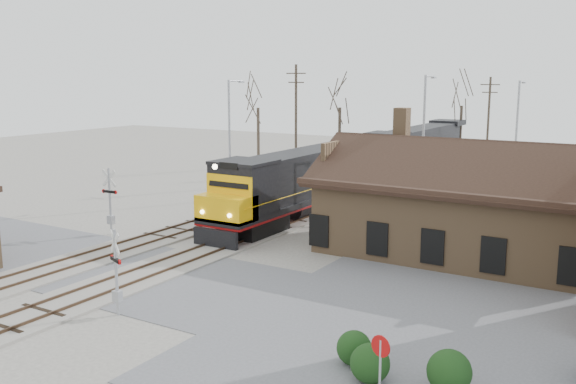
% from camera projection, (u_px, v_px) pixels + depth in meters
% --- Properties ---
extents(ground, '(140.00, 140.00, 0.00)m').
position_uv_depth(ground, '(145.00, 275.00, 31.89)').
color(ground, '#A9A499').
rests_on(ground, ground).
extents(road, '(60.00, 9.00, 0.03)m').
position_uv_depth(road, '(145.00, 275.00, 31.88)').
color(road, '#59595E').
rests_on(road, ground).
extents(parking_lot, '(22.00, 26.00, 0.03)m').
position_uv_depth(parking_lot, '(542.00, 320.00, 26.02)').
color(parking_lot, '#59595E').
rests_on(parking_lot, ground).
extents(track_main, '(3.40, 90.00, 0.24)m').
position_uv_depth(track_main, '(298.00, 217.00, 44.47)').
color(track_main, '#A9A499').
rests_on(track_main, ground).
extents(track_siding, '(3.40, 90.00, 0.24)m').
position_uv_depth(track_siding, '(245.00, 210.00, 46.77)').
color(track_siding, '#A9A499').
rests_on(track_siding, ground).
extents(depot, '(15.20, 9.31, 7.90)m').
position_uv_depth(depot, '(457.00, 211.00, 35.39)').
color(depot, olive).
rests_on(depot, ground).
extents(locomotive_lead, '(3.25, 21.76, 4.83)m').
position_uv_depth(locomotive_lead, '(305.00, 180.00, 44.79)').
color(locomotive_lead, black).
rests_on(locomotive_lead, ground).
extents(locomotive_trailing, '(3.25, 21.76, 4.58)m').
position_uv_depth(locomotive_trailing, '(416.00, 149.00, 63.29)').
color(locomotive_trailing, black).
rests_on(locomotive_trailing, ground).
extents(crossbuck_near, '(0.99, 0.47, 3.66)m').
position_uv_depth(crossbuck_near, '(116.00, 275.00, 26.28)').
color(crossbuck_near, '#A5A8AD').
rests_on(crossbuck_near, ground).
extents(crossbuck_far, '(1.19, 0.31, 4.18)m').
position_uv_depth(crossbuck_far, '(110.00, 204.00, 39.64)').
color(crossbuck_far, '#A5A8AD').
rests_on(crossbuck_far, ground).
extents(do_not_enter_sign, '(0.67, 0.21, 2.28)m').
position_uv_depth(do_not_enter_sign, '(380.00, 358.00, 18.95)').
color(do_not_enter_sign, '#A5A8AD').
rests_on(do_not_enter_sign, ground).
extents(hedge_a, '(1.21, 1.21, 1.21)m').
position_uv_depth(hedge_a, '(354.00, 348.00, 21.93)').
color(hedge_a, black).
rests_on(hedge_a, ground).
extents(hedge_b, '(1.30, 1.30, 1.30)m').
position_uv_depth(hedge_b, '(370.00, 363.00, 20.66)').
color(hedge_b, black).
rests_on(hedge_b, ground).
extents(hedge_c, '(1.41, 1.41, 1.41)m').
position_uv_depth(hedge_c, '(449.00, 372.00, 19.96)').
color(hedge_c, black).
rests_on(hedge_c, ground).
extents(streetlight_a, '(0.25, 2.04, 9.43)m').
position_uv_depth(streetlight_a, '(230.00, 134.00, 50.32)').
color(streetlight_a, '#A5A8AD').
rests_on(streetlight_a, ground).
extents(streetlight_b, '(0.25, 2.04, 9.80)m').
position_uv_depth(streetlight_b, '(424.00, 138.00, 45.00)').
color(streetlight_b, '#A5A8AD').
rests_on(streetlight_b, ground).
extents(streetlight_c, '(0.25, 2.04, 9.35)m').
position_uv_depth(streetlight_c, '(517.00, 132.00, 52.63)').
color(streetlight_c, '#A5A8AD').
rests_on(streetlight_c, ground).
extents(utility_pole_a, '(2.00, 0.24, 10.73)m').
position_uv_depth(utility_pole_a, '(296.00, 122.00, 58.37)').
color(utility_pole_a, '#382D23').
rests_on(utility_pole_a, ground).
extents(utility_pole_b, '(2.00, 0.24, 9.59)m').
position_uv_depth(utility_pole_b, '(488.00, 121.00, 67.42)').
color(utility_pole_b, '#382D23').
rests_on(utility_pole_b, ground).
extents(tree_a, '(4.23, 4.23, 10.37)m').
position_uv_depth(tree_a, '(258.00, 98.00, 68.06)').
color(tree_a, '#382D23').
rests_on(tree_a, ground).
extents(tree_b, '(4.38, 4.38, 10.72)m').
position_uv_depth(tree_b, '(340.00, 97.00, 64.20)').
color(tree_b, '#382D23').
rests_on(tree_b, ground).
extents(tree_c, '(4.28, 4.28, 10.49)m').
position_uv_depth(tree_c, '(462.00, 96.00, 70.84)').
color(tree_c, '#382D23').
rests_on(tree_c, ground).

